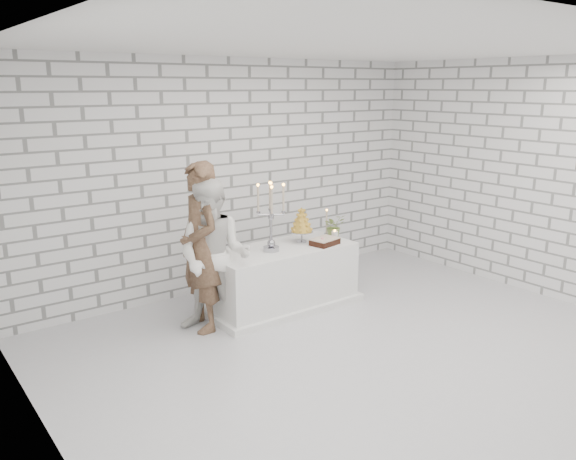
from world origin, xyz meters
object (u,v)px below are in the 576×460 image
(cake_table, at_px, (282,277))
(croquembouche, at_px, (302,225))
(groom, at_px, (200,247))
(bride, at_px, (214,257))
(candelabra, at_px, (271,217))

(cake_table, distance_m, croquembouche, 0.70)
(cake_table, xyz_separation_m, groom, (-1.09, 0.01, 0.56))
(bride, relative_size, croquembouche, 3.79)
(cake_table, bearing_deg, candelabra, -167.59)
(cake_table, height_order, croquembouche, croquembouche)
(groom, relative_size, candelabra, 2.26)
(groom, bearing_deg, candelabra, 91.65)
(candelabra, xyz_separation_m, croquembouche, (0.53, 0.10, -0.19))
(bride, xyz_separation_m, croquembouche, (1.36, 0.20, 0.12))
(croquembouche, bearing_deg, candelabra, -169.39)
(bride, distance_m, croquembouche, 1.38)
(groom, relative_size, bride, 1.10)
(bride, height_order, candelabra, bride)
(cake_table, height_order, groom, groom)
(croquembouche, bearing_deg, bride, -171.48)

